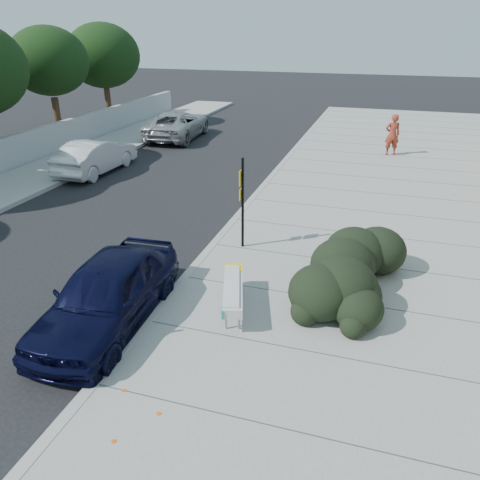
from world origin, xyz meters
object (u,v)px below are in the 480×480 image
object	(u,v)px
sedan_navy	(107,294)
pedestrian	(392,135)
wagon_silver	(96,156)
bench	(233,289)
suv_silver	(177,125)
bike_rack	(324,270)
sign_post	(242,198)

from	to	relation	value
sedan_navy	pedestrian	world-z (taller)	pedestrian
sedan_navy	wagon_silver	bearing A→B (deg)	121.19
bench	suv_silver	xyz separation A→B (m)	(-8.55, 16.04, 0.12)
bench	suv_silver	distance (m)	18.18
suv_silver	pedestrian	bearing A→B (deg)	171.17
bench	sedan_navy	xyz separation A→B (m)	(-2.38, -1.15, 0.11)
bench	bike_rack	world-z (taller)	bike_rack
suv_silver	pedestrian	xyz separation A→B (m)	(11.60, -0.92, 0.36)
sign_post	sedan_navy	xyz separation A→B (m)	(-1.63, -4.26, -0.85)
wagon_silver	pedestrian	world-z (taller)	pedestrian
bench	sedan_navy	distance (m)	2.65
wagon_silver	pedestrian	distance (m)	13.71
wagon_silver	suv_silver	bearing A→B (deg)	-93.15
sedan_navy	pedestrian	xyz separation A→B (m)	(5.43, 16.27, 0.37)
bench	pedestrian	xyz separation A→B (m)	(3.05, 15.12, 0.48)
suv_silver	bench	bearing A→B (deg)	113.76
sign_post	bench	bearing A→B (deg)	-76.07
sign_post	pedestrian	world-z (taller)	sign_post
pedestrian	wagon_silver	bearing A→B (deg)	11.50
sedan_navy	suv_silver	xyz separation A→B (m)	(-6.17, 17.19, 0.01)
bike_rack	suv_silver	size ratio (longest dim) A/B	0.17
bike_rack	sedan_navy	size ratio (longest dim) A/B	0.21
bench	sign_post	size ratio (longest dim) A/B	0.81
bench	wagon_silver	world-z (taller)	wagon_silver
pedestrian	sedan_navy	bearing A→B (deg)	55.29
suv_silver	pedestrian	distance (m)	11.64
sign_post	suv_silver	distance (m)	15.12
bike_rack	sedan_navy	xyz separation A→B (m)	(-4.15, -2.49, 0.05)
bench	pedestrian	size ratio (longest dim) A/B	1.07
pedestrian	sign_post	bearing A→B (deg)	56.19
bench	bike_rack	distance (m)	2.22
sign_post	suv_silver	bearing A→B (deg)	121.52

